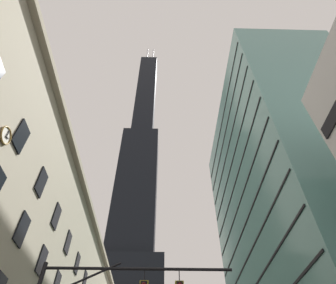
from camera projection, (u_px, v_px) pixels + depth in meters
dark_skyscraper at (134, 219)px, 114.43m from camera, size 24.50×24.50×215.38m
glass_office_midrise at (295, 215)px, 43.98m from camera, size 16.71×36.05×52.72m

